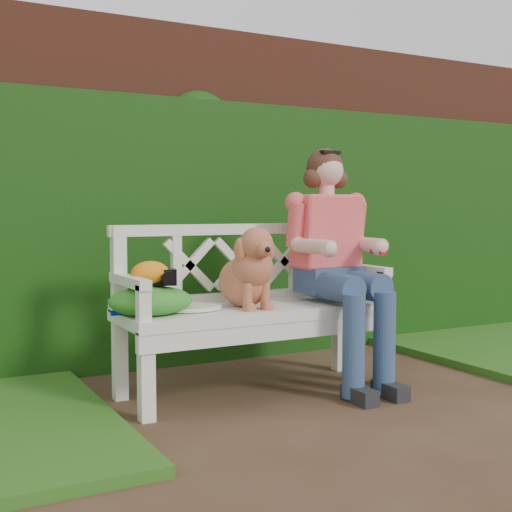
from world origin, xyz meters
name	(u,v)px	position (x,y,z in m)	size (l,w,h in m)	color
ground	(390,427)	(0.00, 0.00, 0.00)	(60.00, 60.00, 0.00)	#422B1C
brick_wall	(216,195)	(0.00, 1.90, 1.10)	(10.00, 0.30, 2.20)	brown
ivy_hedge	(230,232)	(0.00, 1.68, 0.85)	(10.00, 0.18, 1.70)	#18420C
garden_bench	(256,349)	(-0.27, 0.82, 0.24)	(1.58, 0.60, 0.48)	white
seated_woman	(330,271)	(0.21, 0.80, 0.65)	(0.55, 0.73, 1.30)	#CA414A
dog	(247,267)	(-0.34, 0.78, 0.70)	(0.29, 0.39, 0.44)	#955432
tennis_racket	(186,308)	(-0.67, 0.82, 0.49)	(0.62, 0.26, 0.03)	silver
green_bag	(151,300)	(-0.88, 0.78, 0.55)	(0.42, 0.33, 0.14)	green
camera_item	(164,277)	(-0.81, 0.78, 0.66)	(0.12, 0.09, 0.08)	black
baseball_glove	(150,273)	(-0.87, 0.80, 0.69)	(0.19, 0.14, 0.12)	orange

